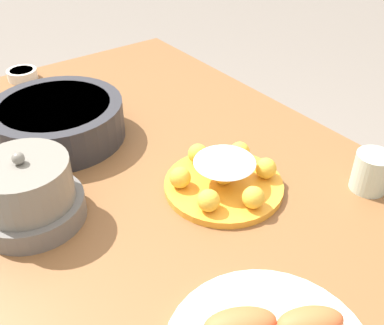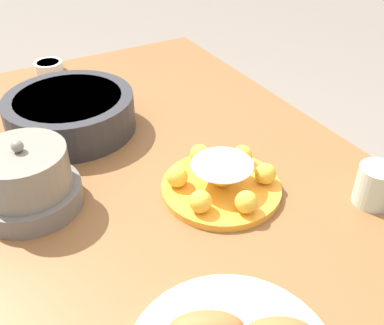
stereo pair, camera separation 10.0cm
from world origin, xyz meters
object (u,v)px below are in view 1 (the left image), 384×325
Objects in this scene: serving_bowl at (58,120)px; cup_near at (371,172)px; sauce_bowl at (22,74)px; cake_plate at (224,178)px; warming_pot at (28,194)px; dining_table at (164,198)px.

cup_near is (-0.60, -0.46, -0.01)m from serving_bowl.
serving_bowl is 0.75m from cup_near.
sauce_bowl is 1.06× the size of cup_near.
cake_plate is 0.32m from cup_near.
warming_pot reaches higher than sauce_bowl.
warming_pot is (-0.66, 0.21, 0.05)m from sauce_bowl.
sauce_bowl is (0.67, 0.10, 0.11)m from dining_table.
cake_plate is at bearing -157.24° from dining_table.
sauce_bowl is 0.70m from warming_pot.
sauce_bowl is at bearing 11.08° from cake_plate.
dining_table is 0.48m from cup_near.
cup_near is 0.41× the size of warming_pot.
serving_bowl is 0.31m from warming_pot.
dining_table is 4.42× the size of serving_bowl.
cake_plate is at bearing -168.92° from sauce_bowl.
sauce_bowl is 0.44× the size of warming_pot.
cake_plate is 2.97× the size of cup_near.
cup_near is at bearing -142.47° from serving_bowl.
warming_pot reaches higher than cake_plate.
serving_bowl is (0.26, 0.14, 0.15)m from dining_table.
cup_near is at bearing -136.57° from dining_table.
cup_near is (-0.19, -0.26, 0.02)m from cake_plate.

